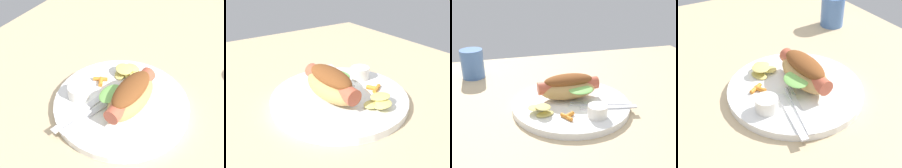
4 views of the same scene
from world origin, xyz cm
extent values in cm
cube|color=tan|center=(0.00, 0.00, -0.90)|extent=(120.00, 90.00, 1.80)
cylinder|color=white|center=(-2.40, -1.21, 0.80)|extent=(28.60, 28.60, 1.60)
ellipsoid|color=tan|center=(-2.36, -3.40, 4.13)|extent=(14.46, 6.99, 5.05)
cylinder|color=#C1563D|center=(-2.36, -3.40, 5.01)|extent=(15.33, 3.44, 3.21)
ellipsoid|color=brown|center=(-2.36, -3.40, 6.45)|extent=(12.28, 5.27, 2.98)
ellipsoid|color=#7FC65B|center=(-4.55, 0.13, 5.14)|extent=(6.29, 4.84, 1.15)
cylinder|color=white|center=(-6.06, 7.32, 2.99)|extent=(4.43, 4.43, 2.77)
cube|color=silver|center=(-10.49, 2.44, 1.80)|extent=(11.47, 3.92, 0.40)
cube|color=silver|center=(-3.46, 0.25, 1.80)|extent=(3.18, 1.06, 0.40)
cube|color=silver|center=(-3.35, 0.68, 1.80)|extent=(3.18, 1.06, 0.40)
cube|color=silver|center=(-3.24, 1.12, 1.80)|extent=(3.18, 1.06, 0.40)
cube|color=silver|center=(-10.06, 4.19, 1.78)|extent=(13.40, 3.80, 0.36)
ellipsoid|color=#D7C86A|center=(5.02, 3.67, 1.85)|extent=(4.77, 3.73, 0.50)
ellipsoid|color=#D7C86A|center=(5.30, 0.87, 2.32)|extent=(3.26, 3.66, 0.77)
ellipsoid|color=#D7C86A|center=(7.25, 1.66, 2.79)|extent=(3.07, 3.69, 0.85)
ellipsoid|color=#D7C86A|center=(7.07, 2.21, 3.02)|extent=(3.54, 3.68, 0.82)
ellipsoid|color=#D7C86A|center=(5.32, 3.02, 3.39)|extent=(4.02, 4.41, 1.00)
cylinder|color=orange|center=(0.77, 6.44, 2.02)|extent=(2.33, 3.25, 0.85)
cylinder|color=orange|center=(0.30, 5.82, 2.06)|extent=(2.61, 2.11, 0.93)
camera|label=1|loc=(-42.28, -25.32, 49.08)|focal=50.43mm
camera|label=2|loc=(33.50, -26.57, 26.68)|focal=38.50mm
camera|label=3|loc=(15.18, 58.38, 33.04)|focal=45.43mm
camera|label=4|loc=(-46.60, 26.04, 39.58)|focal=48.94mm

